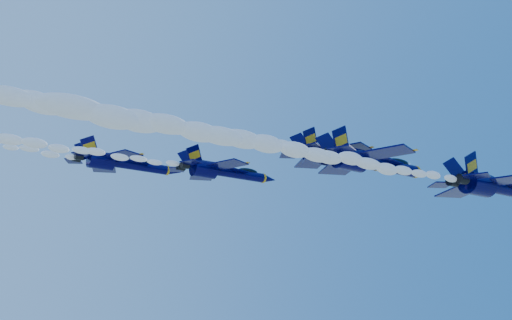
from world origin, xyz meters
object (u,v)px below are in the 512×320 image
jet_third (338,158)px  jet_fourth (223,171)px  jet_second (372,162)px  jet_fifth (123,163)px  jet_lead (496,187)px

jet_third → jet_fourth: jet_third is taller
jet_second → jet_fifth: 35.59m
jet_lead → jet_fourth: size_ratio=1.18×
jet_second → jet_third: (-0.52, 5.78, 1.97)m
jet_lead → jet_fourth: jet_fourth is taller
jet_fifth → jet_lead: bearing=-43.1°
jet_lead → jet_third: bearing=138.5°
jet_third → jet_fifth: jet_fifth is taller
jet_lead → jet_fourth: 36.35m
jet_third → jet_fourth: 16.46m
jet_fifth → jet_second: bearing=-50.2°
jet_lead → jet_third: size_ratio=1.13×
jet_second → jet_fourth: bearing=120.3°
jet_third → jet_fifth: size_ratio=1.02×
jet_lead → jet_fourth: bearing=134.2°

